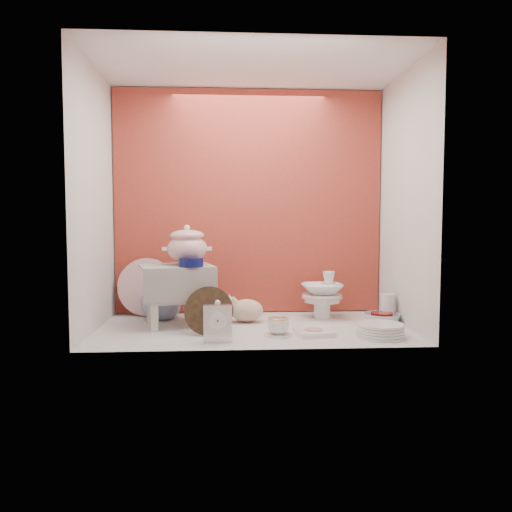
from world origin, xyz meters
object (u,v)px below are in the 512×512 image
Objects in this scene: plush_pig at (247,310)px; crystal_bowl at (382,319)px; mantel_clock at (218,322)px; floral_platter at (147,287)px; gold_rim_teacup at (278,326)px; blue_white_vase at (162,297)px; porcelain_tower at (322,295)px; step_stool at (177,295)px; dinner_plate_stack at (380,330)px; soup_tureen at (187,245)px.

crystal_bowl is at bearing 15.08° from plush_pig.
mantel_clock is at bearing -86.51° from plush_pig.
gold_rim_teacup is at bearing -38.30° from floral_platter.
blue_white_vase is at bearing -173.36° from plush_pig.
gold_rim_teacup is (0.33, 0.12, -0.05)m from mantel_clock.
porcelain_tower reaches higher than crystal_bowl.
mantel_clock is 1.01× the size of crystal_bowl.
blue_white_vase is at bearing 177.17° from porcelain_tower.
blue_white_vase is 1.38m from crystal_bowl.
dinner_plate_stack is (1.13, -0.38, -0.14)m from step_stool.
mantel_clock reaches higher than plush_pig.
dinner_plate_stack is at bearing -8.86° from plush_pig.
blue_white_vase reaches higher than dinner_plate_stack.
crystal_bowl is at bearing 21.84° from gold_rim_teacup.
soup_tureen reaches higher than step_stool.
blue_white_vase is 1.28× the size of mantel_clock.
dinner_plate_stack is 0.87× the size of porcelain_tower.
soup_tureen is 0.54m from plush_pig.
mantel_clock is 1.83× the size of gold_rim_teacup.
porcelain_tower is (0.49, 0.10, 0.07)m from plush_pig.
crystal_bowl is (1.17, -0.09, -0.45)m from soup_tureen.
porcelain_tower is at bearing 55.04° from gold_rim_teacup.
plush_pig is 2.21× the size of gold_rim_teacup.
dinner_plate_stack is (0.55, -0.06, -0.02)m from gold_rim_teacup.
floral_platter is 1.45× the size of dinner_plate_stack.
mantel_clock is 0.52m from plush_pig.
soup_tureen reaches higher than porcelain_tower.
blue_white_vase reaches higher than plush_pig.
floral_platter is 1.53m from dinner_plate_stack.
crystal_bowl is (0.11, 0.32, -0.00)m from dinner_plate_stack.
plush_pig reaches higher than crystal_bowl.
step_stool reaches higher than crystal_bowl.
blue_white_vase is at bearing 105.19° from step_stool.
dinner_plate_stack is at bearing -25.28° from blue_white_vase.
step_stool is at bearing 161.33° from dinner_plate_stack.
step_stool reaches higher than mantel_clock.
mantel_clock is (0.37, -0.64, -0.03)m from blue_white_vase.
dinner_plate_stack is (1.06, -0.41, -0.44)m from soup_tureen.
step_stool is 1.10× the size of floral_platter.
soup_tureen is 0.50m from floral_platter.
plush_pig is 1.22× the size of crystal_bowl.
mantel_clock is 0.83× the size of plush_pig.
soup_tureen is 0.93× the size of porcelain_tower.
plush_pig is (0.36, 0.02, -0.41)m from soup_tureen.
step_stool is 0.67m from gold_rim_teacup.
gold_rim_teacup is at bearing 18.77° from mantel_clock.
blue_white_vase is (-0.12, 0.21, -0.04)m from step_stool.
step_stool is 1.49× the size of soup_tureen.
step_stool is 1.62× the size of plush_pig.
soup_tureen reaches higher than mantel_clock.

